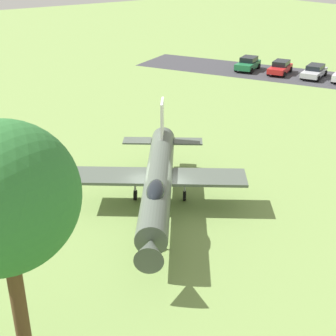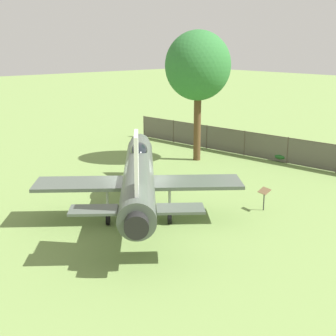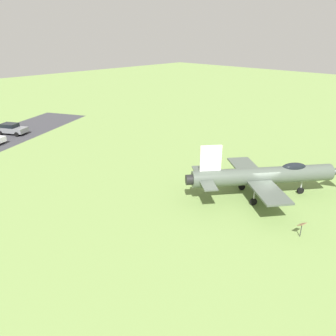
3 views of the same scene
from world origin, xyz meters
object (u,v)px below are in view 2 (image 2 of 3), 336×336
Objects in this scene: shade_tree at (198,66)px; info_plaque at (264,194)px; display_jet at (139,173)px; shrub_by_tree at (286,155)px.

info_plaque is at bearing -116.67° from shade_tree.
display_jet is 10.89× the size of info_plaque.
shade_tree reaches higher than info_plaque.
shade_tree is 8.96m from shrub_by_tree.
display_jet is at bearing -173.29° from shrub_by_tree.
display_jet is at bearing -148.74° from shade_tree.
display_jet is 6.12× the size of shrub_by_tree.
shade_tree is at bearing 63.33° from info_plaque.
shrub_by_tree is (4.82, -4.26, -6.24)m from shade_tree.
shrub_by_tree is at bearing -41.46° from shade_tree.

